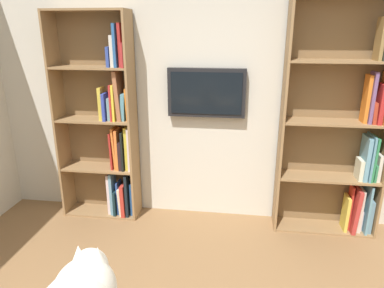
{
  "coord_description": "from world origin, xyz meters",
  "views": [
    {
      "loc": [
        -0.29,
        1.19,
        1.9
      ],
      "look_at": [
        0.04,
        -1.11,
        1.13
      ],
      "focal_mm": 32.85,
      "sensor_mm": 36.0,
      "label": 1
    }
  ],
  "objects": [
    {
      "name": "wall_back",
      "position": [
        0.0,
        -2.23,
        1.35
      ],
      "size": [
        4.52,
        0.06,
        2.7
      ],
      "primitive_type": "cube",
      "color": "beige",
      "rests_on": "ground"
    },
    {
      "name": "bookshelf_left",
      "position": [
        -1.26,
        -2.06,
        1.02
      ],
      "size": [
        0.95,
        0.28,
        2.19
      ],
      "color": "#937047",
      "rests_on": "ground"
    },
    {
      "name": "bookshelf_right",
      "position": [
        1.04,
        -2.06,
        0.96
      ],
      "size": [
        0.78,
        0.28,
        2.07
      ],
      "color": "#937047",
      "rests_on": "ground"
    },
    {
      "name": "wall_mounted_tv",
      "position": [
        0.04,
        -2.15,
        1.31
      ],
      "size": [
        0.75,
        0.07,
        0.47
      ],
      "color": "black"
    }
  ]
}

